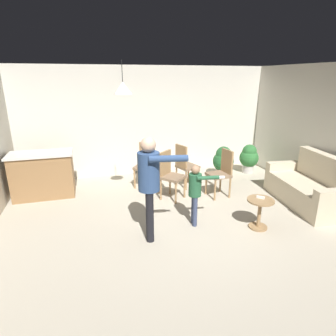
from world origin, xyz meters
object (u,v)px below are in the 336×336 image
Objects in this scene: potted_plant_corner at (249,157)px; dining_chair_centre_back at (185,164)px; spare_remote_on_table at (261,197)px; person_child at (196,189)px; couch_floral at (309,188)px; kitchen_counter at (43,175)px; side_table_by_couch at (260,210)px; dining_chair_by_counter at (222,171)px; dining_chair_spare at (170,173)px; potted_plant_by_wall at (223,161)px; dining_chair_near_wall at (146,163)px; person_adult at (150,178)px.

dining_chair_centre_back is at bearing -165.61° from potted_plant_corner.
person_child is at bearing 160.24° from spare_remote_on_table.
kitchen_counter is (-5.12, 1.84, 0.15)m from couch_floral.
side_table_by_couch is at bearing 117.59° from couch_floral.
couch_floral is 2.59m from dining_chair_centre_back.
kitchen_counter is at bearing -177.86° from potted_plant_corner.
dining_chair_by_counter is at bearing -139.30° from potted_plant_corner.
spare_remote_on_table reaches higher than side_table_by_couch.
dining_chair_centre_back is (-0.58, 2.10, 0.22)m from side_table_by_couch.
dining_chair_by_counter is 1.10m from dining_chair_spare.
person_child reaches higher than potted_plant_corner.
dining_chair_near_wall is at bearing -179.42° from potted_plant_by_wall.
dining_chair_centre_back is 1.26× the size of potted_plant_by_wall.
person_child reaches higher than dining_chair_near_wall.
person_adult is 3.32m from potted_plant_by_wall.
potted_plant_corner is at bearing -144.45° from dining_chair_near_wall.
person_adult is at bearing 174.03° from side_table_by_couch.
side_table_by_couch is at bearing 152.30° from dining_chair_near_wall.
couch_floral is 1.89× the size of dining_chair_spare.
side_table_by_couch is at bearing -116.91° from spare_remote_on_table.
dining_chair_near_wall reaches higher than spare_remote_on_table.
couch_floral and dining_chair_spare have the same top height.
kitchen_counter is 1.26× the size of dining_chair_near_wall.
kitchen_counter is 9.69× the size of spare_remote_on_table.
spare_remote_on_table is at bearing -117.81° from potted_plant_corner.
potted_plant_corner is (1.38, 1.19, -0.13)m from dining_chair_by_counter.
person_adult is 2.23m from dining_chair_by_counter.
dining_chair_spare is 7.69× the size of spare_remote_on_table.
potted_plant_by_wall is at bearing 77.54° from spare_remote_on_table.
dining_chair_near_wall is (-0.43, 2.03, -0.12)m from person_child.
side_table_by_couch is 0.52× the size of dining_chair_near_wall.
person_adult reaches higher than potted_plant_by_wall.
dining_chair_by_counter is 1.32× the size of potted_plant_corner.
potted_plant_by_wall is at bearing -147.40° from dining_chair_near_wall.
kitchen_counter is 0.78× the size of person_adult.
side_table_by_couch is 0.52× the size of dining_chair_by_counter.
dining_chair_near_wall is (-1.42, 2.43, 0.22)m from side_table_by_couch.
dining_chair_centre_back is (3.03, -0.31, 0.07)m from kitchen_counter.
kitchen_counter is 2.66m from dining_chair_spare.
potted_plant_corner is 0.83m from potted_plant_by_wall.
dining_chair_spare is at bearing 125.65° from spare_remote_on_table.
couch_floral is at bearing 117.11° from dining_chair_spare.
person_adult reaches higher than dining_chair_by_counter.
couch_floral is 5.44m from kitchen_counter.
person_child reaches higher than dining_chair_spare.
person_child is at bearing 115.33° from person_adult.
person_adult is 12.47× the size of spare_remote_on_table.
potted_plant_by_wall is at bearing 0.47° from kitchen_counter.
dining_chair_by_counter is at bearing 129.30° from dining_chair_spare.
person_adult is at bearing -142.77° from potted_plant_corner.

